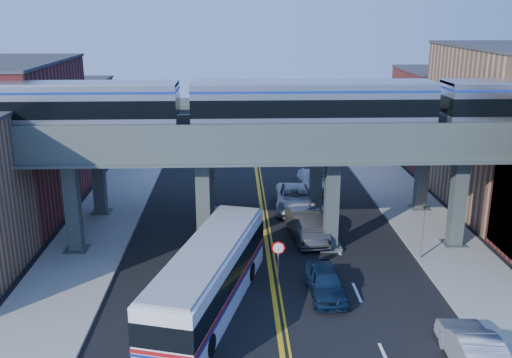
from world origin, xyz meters
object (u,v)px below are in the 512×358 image
transit_train (312,106)px  car_lane_a (326,282)px  car_lane_d (311,180)px  transit_bus (209,278)px  car_lane_b (307,226)px  stop_sign (278,256)px  car_parked_curb (474,350)px  car_lane_c (295,198)px  traffic_signal (423,225)px

transit_train → car_lane_a: (0.12, -6.23, -8.39)m
car_lane_a → car_lane_d: bearing=83.4°
car_lane_a → transit_train: bearing=89.6°
transit_bus → car_lane_b: 10.91m
stop_sign → car_parked_curb: stop_sign is taller
car_lane_a → car_lane_c: 13.81m
transit_train → car_parked_curb: transit_train is taller
transit_train → car_lane_c: transit_train is taller
stop_sign → transit_bus: transit_bus is taller
transit_train → car_lane_d: transit_train is taller
transit_bus → car_lane_b: (6.07, 9.03, -0.75)m
car_lane_c → car_lane_d: size_ratio=1.27×
traffic_signal → car_lane_b: traffic_signal is taller
car_lane_b → car_lane_c: (-0.18, 5.89, -0.05)m
car_lane_d → car_parked_curb: (3.53, -25.62, 0.13)m
transit_train → car_parked_curb: 16.24m
car_lane_b → car_lane_c: bearing=85.6°
transit_train → car_lane_a: bearing=-88.9°
transit_bus → car_lane_d: size_ratio=2.59×
transit_train → car_parked_curb: size_ratio=8.57×
transit_bus → car_lane_a: (6.11, 1.12, -0.90)m
transit_train → traffic_signal: 9.71m
stop_sign → car_lane_b: (2.41, 6.68, -0.84)m
stop_sign → car_parked_curb: (7.68, -7.89, -0.90)m
car_lane_a → car_lane_b: car_lane_b is taller
traffic_signal → car_lane_a: bearing=-146.7°
car_lane_c → car_parked_curb: (5.44, -20.46, -0.02)m
car_lane_d → car_parked_curb: bearing=-86.0°
transit_train → car_lane_c: size_ratio=7.08×
traffic_signal → car_lane_d: traffic_signal is taller
car_parked_curb → car_lane_c: bearing=-72.4°
stop_sign → car_lane_d: 18.23m
car_lane_b → transit_train: bearing=-98.7°
traffic_signal → transit_bus: 13.67m
car_lane_b → car_parked_curb: 15.50m
traffic_signal → car_lane_b: (-6.49, 3.68, -1.38)m
traffic_signal → car_lane_a: 7.87m
transit_bus → car_lane_b: transit_bus is taller
stop_sign → transit_bus: (-3.66, -2.35, -0.09)m
car_lane_c → car_lane_d: 5.50m
transit_train → transit_bus: size_ratio=3.45×
stop_sign → car_lane_d: stop_sign is taller
transit_train → transit_bus: (-5.99, -7.35, -7.49)m
transit_train → traffic_signal: size_ratio=10.87×
car_lane_d → traffic_signal: bearing=-75.9°
transit_bus → car_parked_curb: (11.34, -5.54, -0.81)m
car_lane_c → car_lane_b: bearing=-84.5°
car_lane_a → car_lane_b: (-0.04, 7.91, 0.16)m
stop_sign → car_parked_curb: bearing=-45.8°
traffic_signal → car_lane_d: size_ratio=0.82×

